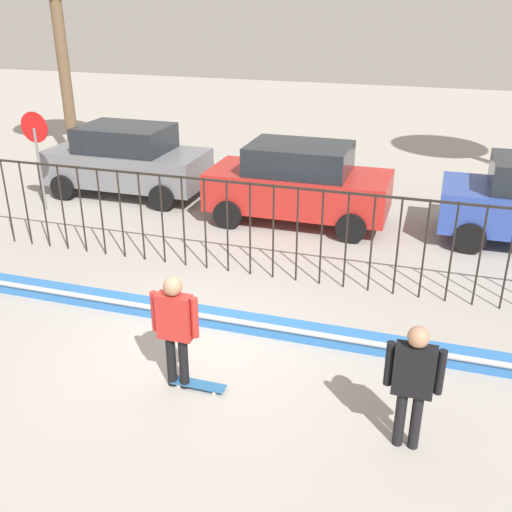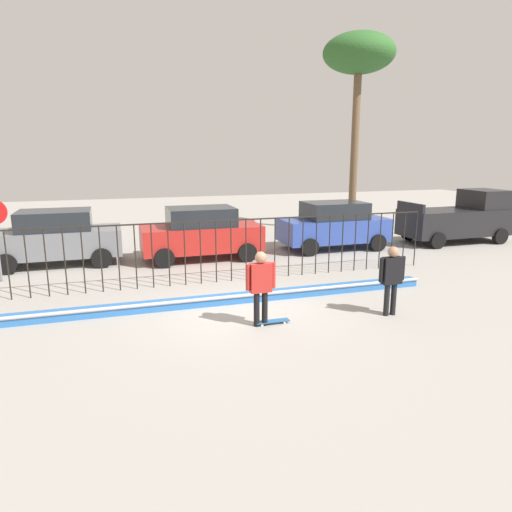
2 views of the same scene
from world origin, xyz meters
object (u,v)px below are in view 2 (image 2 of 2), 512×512
(camera_operator, at_px, (392,274))
(parked_car_gray, at_px, (56,237))
(parked_car_blue, at_px, (334,225))
(palm_tree_tall, at_px, (359,58))
(skateboarder, at_px, (261,282))
(skateboard, at_px, (272,321))
(parked_car_red, at_px, (201,233))
(pickup_truck, at_px, (459,218))

(camera_operator, height_order, parked_car_gray, parked_car_gray)
(parked_car_blue, height_order, palm_tree_tall, palm_tree_tall)
(camera_operator, bearing_deg, palm_tree_tall, -52.98)
(skateboarder, xyz_separation_m, skateboard, (0.29, 0.03, -0.97))
(parked_car_red, bearing_deg, camera_operator, -68.30)
(parked_car_blue, xyz_separation_m, palm_tree_tall, (2.67, 3.37, 7.03))
(parked_car_red, bearing_deg, parked_car_gray, 170.60)
(parked_car_blue, bearing_deg, pickup_truck, -1.28)
(skateboarder, xyz_separation_m, parked_car_blue, (5.44, 7.17, -0.06))
(pickup_truck, bearing_deg, skateboard, -143.22)
(parked_car_gray, height_order, parked_car_blue, same)
(skateboard, xyz_separation_m, parked_car_gray, (-5.23, 7.62, 0.91))
(skateboard, xyz_separation_m, palm_tree_tall, (7.82, 10.52, 7.94))
(skateboard, xyz_separation_m, pickup_truck, (11.01, 6.84, 0.98))
(camera_operator, distance_m, palm_tree_tall, 13.79)
(camera_operator, relative_size, parked_car_red, 0.39)
(parked_car_red, relative_size, pickup_truck, 0.91)
(pickup_truck, bearing_deg, parked_car_blue, -178.10)
(palm_tree_tall, bearing_deg, skateboard, -126.62)
(pickup_truck, bearing_deg, palm_tree_tall, 135.86)
(skateboarder, relative_size, skateboard, 2.15)
(camera_operator, relative_size, palm_tree_tall, 0.19)
(skateboarder, xyz_separation_m, pickup_truck, (11.30, 6.86, 0.01))
(skateboarder, bearing_deg, parked_car_gray, 111.53)
(camera_operator, relative_size, parked_car_gray, 0.39)
(skateboard, bearing_deg, camera_operator, -3.96)
(skateboard, height_order, parked_car_blue, parked_car_blue)
(pickup_truck, distance_m, palm_tree_tall, 8.50)
(parked_car_blue, bearing_deg, camera_operator, -105.07)
(parked_car_red, bearing_deg, parked_car_blue, -0.06)
(camera_operator, bearing_deg, skateboarder, 56.62)
(palm_tree_tall, bearing_deg, camera_operator, -114.47)
(parked_car_red, bearing_deg, skateboarder, -91.98)
(camera_operator, height_order, pickup_truck, pickup_truck)
(camera_operator, xyz_separation_m, palm_tree_tall, (4.92, 10.82, 6.98))
(parked_car_red, distance_m, palm_tree_tall, 11.30)
(skateboard, bearing_deg, palm_tree_tall, 55.29)
(skateboard, relative_size, palm_tree_tall, 0.09)
(parked_car_red, height_order, palm_tree_tall, palm_tree_tall)
(parked_car_gray, distance_m, pickup_truck, 16.26)
(parked_car_gray, relative_size, palm_tree_tall, 0.47)
(parked_car_red, distance_m, pickup_truck, 11.30)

